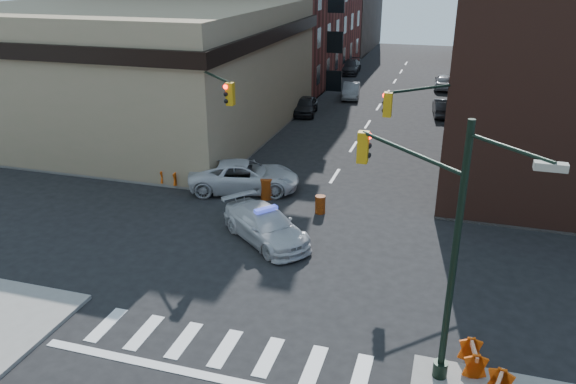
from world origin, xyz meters
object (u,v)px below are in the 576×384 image
Objects in this scene: parked_car_wnear at (306,106)px; barricade_nw_a at (163,170)px; pickup at (244,176)px; barricade_se_a at (473,358)px; barrel_bank at (266,189)px; parked_car_wfar at (351,91)px; police_car at (266,225)px; pedestrian_b at (112,162)px; barrel_road at (320,205)px; parked_car_enear at (443,107)px; pedestrian_a at (193,154)px.

parked_car_wnear is 3.50× the size of barricade_nw_a.
pickup is 5.55× the size of barricade_se_a.
parked_car_wnear reaches higher than barrel_bank.
parked_car_wnear is 7.47m from parked_car_wfar.
parked_car_wnear is at bearing 49.88° from police_car.
barrel_road is (12.85, -1.39, -0.49)m from pedestrian_b.
barrel_bank is (-8.29, -20.90, -0.15)m from parked_car_enear.
pedestrian_b is 1.75× the size of barrel_road.
pedestrian_a is at bearing 47.54° from barricade_nw_a.
parked_car_wfar is 4.63× the size of barrel_road.
barrel_bank is (-1.55, 4.64, -0.19)m from police_car.
parked_car_enear is at bearing 6.82° from parked_car_wnear.
police_car reaches higher than parked_car_wnear.
barrel_road is at bearing -90.28° from parked_car_wfar.
pedestrian_a reaches higher than pickup.
pedestrian_b is (-9.43, -24.76, 0.25)m from parked_car_wfar.
police_car is 6.23m from pickup.
pedestrian_b reaches higher than parked_car_enear.
barrel_bank is at bearing 61.88° from parked_car_enear.
police_car is 29.86m from parked_car_wfar.
pickup is 6.54× the size of barrel_road.
parked_car_wnear is (-1.16, 17.35, -0.12)m from pickup.
pedestrian_a is at bearing 156.24° from barrel_road.
barrel_road is 10.11m from barricade_nw_a.
parked_car_wfar is at bearing -19.38° from pickup.
barrel_road is (-5.09, -21.89, -0.25)m from parked_car_enear.
pedestrian_b is at bearing 76.31° from pickup.
pedestrian_a reaches higher than parked_car_wfar.
pickup reaches higher than parked_car_wfar.
pedestrian_b is 12.93m from barrel_road.
pickup is 5.07m from barrel_road.
police_car reaches higher than barricade_se_a.
parked_car_wfar is 0.98× the size of parked_car_enear.
parked_car_enear reaches higher than barrel_bank.
barricade_nw_a is (-5.17, 0.21, -0.23)m from pickup.
pedestrian_b reaches higher than barricade_se_a.
barricade_se_a is at bearing -54.67° from barrel_road.
pedestrian_a is 2.25m from barricade_nw_a.
pedestrian_a reaches higher than parked_car_enear.
pedestrian_a is 1.93× the size of barrel_road.
barrel_bank reaches higher than barrel_road.
parked_car_wnear is at bearing -12.43° from pickup.
pedestrian_a reaches higher than police_car.
parked_car_wfar is 25.04m from barricade_nw_a.
pedestrian_a reaches higher than barrel_road.
pedestrian_a is at bearing 45.71° from parked_car_enear.
barricade_se_a is at bearing -73.19° from parked_car_wnear.
pickup is 8.12m from pedestrian_b.
barricade_nw_a is (-6.50, -24.19, -0.10)m from parked_car_wfar.
parked_car_wnear is at bearing 13.85° from barricade_se_a.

